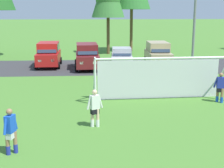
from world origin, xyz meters
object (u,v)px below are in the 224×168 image
at_px(player_defender_far, 11,131).
at_px(soccer_goal, 160,77).
at_px(parked_car_slot_far_left, 49,54).
at_px(parked_car_slot_center, 158,54).
at_px(parked_car_slot_left, 87,56).
at_px(player_midfield_center, 95,108).
at_px(parked_car_slot_center_left, 122,57).
at_px(street_lamp, 197,23).
at_px(player_striker_near, 220,88).

bearing_deg(player_defender_far, soccer_goal, 45.41).
bearing_deg(soccer_goal, parked_car_slot_far_left, 122.71).
bearing_deg(parked_car_slot_center, parked_car_slot_left, -170.37).
distance_m(player_midfield_center, parked_car_slot_center_left, 15.44).
distance_m(parked_car_slot_far_left, parked_car_slot_center_left, 6.57).
relative_size(soccer_goal, parked_car_slot_center_left, 1.73).
bearing_deg(parked_car_slot_far_left, parked_car_slot_center_left, -6.84).
distance_m(parked_car_slot_far_left, street_lamp, 13.18).
bearing_deg(street_lamp, parked_car_slot_far_left, 153.12).
relative_size(player_defender_far, parked_car_slot_far_left, 0.35).
relative_size(soccer_goal, player_defender_far, 4.56).
bearing_deg(player_defender_far, player_striker_near, 30.86).
relative_size(player_midfield_center, parked_car_slot_far_left, 0.35).
height_order(parked_car_slot_center, street_lamp, street_lamp).
bearing_deg(parked_car_slot_left, parked_car_slot_center, 9.63).
distance_m(parked_car_slot_left, street_lamp, 9.61).
relative_size(player_striker_near, parked_car_slot_center_left, 0.38).
distance_m(soccer_goal, player_midfield_center, 5.67).
bearing_deg(player_striker_near, player_defender_far, -149.14).
height_order(player_defender_far, parked_car_slot_center, parked_car_slot_center).
bearing_deg(soccer_goal, player_midfield_center, -131.23).
relative_size(parked_car_slot_far_left, parked_car_slot_center_left, 1.07).
distance_m(parked_car_slot_center_left, parked_car_slot_center, 3.40).
distance_m(player_defender_far, parked_car_slot_far_left, 18.52).
bearing_deg(soccer_goal, player_striker_near, -16.02).
distance_m(parked_car_slot_center, street_lamp, 6.42).
xyz_separation_m(parked_car_slot_center_left, parked_car_slot_center, (3.36, 0.47, 0.24)).
bearing_deg(soccer_goal, street_lamp, 56.39).
relative_size(player_striker_near, player_defender_far, 1.00).
xyz_separation_m(soccer_goal, player_defender_far, (-6.66, -6.76, -0.47)).
bearing_deg(player_midfield_center, player_defender_far, -139.50).
xyz_separation_m(parked_car_slot_center, street_lamp, (1.60, -5.50, 2.90)).
relative_size(parked_car_slot_center, street_lamp, 0.60).
xyz_separation_m(player_defender_far, parked_car_slot_center, (9.00, 18.18, 0.29)).
height_order(player_midfield_center, street_lamp, street_lamp).
xyz_separation_m(player_striker_near, parked_car_slot_left, (-7.23, 11.23, 0.29)).
bearing_deg(player_striker_near, parked_car_slot_left, 122.77).
relative_size(player_midfield_center, parked_car_slot_center, 0.35).
height_order(player_midfield_center, player_defender_far, same).
bearing_deg(player_defender_far, parked_car_slot_center_left, 72.33).
height_order(soccer_goal, parked_car_slot_left, soccer_goal).
distance_m(parked_car_slot_left, parked_car_slot_center_left, 3.14).
relative_size(soccer_goal, player_midfield_center, 4.56).
bearing_deg(player_striker_near, street_lamp, 83.34).
xyz_separation_m(player_striker_near, parked_car_slot_far_left, (-10.68, 12.64, 0.29)).
relative_size(player_midfield_center, parked_car_slot_left, 0.35).
bearing_deg(player_defender_far, street_lamp, 50.11).
distance_m(player_striker_near, parked_car_slot_center_left, 12.56).
relative_size(player_striker_near, parked_car_slot_left, 0.35).
height_order(player_defender_far, parked_car_slot_far_left, parked_car_slot_far_left).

